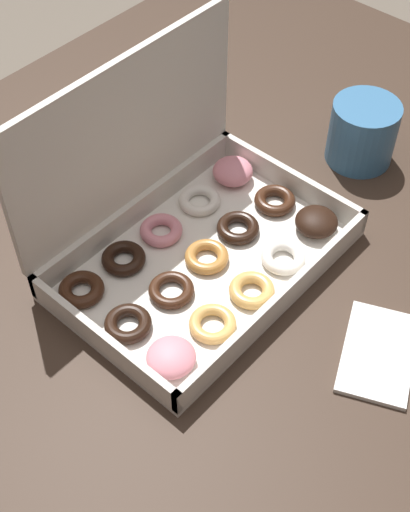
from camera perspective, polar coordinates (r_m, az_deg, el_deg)
name	(u,v)px	position (r m, az deg, el deg)	size (l,w,h in m)	color
dining_table	(222,327)	(0.88, 1.41, -5.72)	(1.24, 1.01, 0.73)	#38281E
donut_box	(187,225)	(0.81, -1.47, 2.51)	(0.33, 0.23, 0.23)	silver
coffee_mug	(363,131)	(0.96, 12.50, 9.71)	(0.09, 0.09, 0.08)	teal
paper_napkin	(378,353)	(0.78, 13.68, -7.56)	(0.14, 0.11, 0.01)	white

